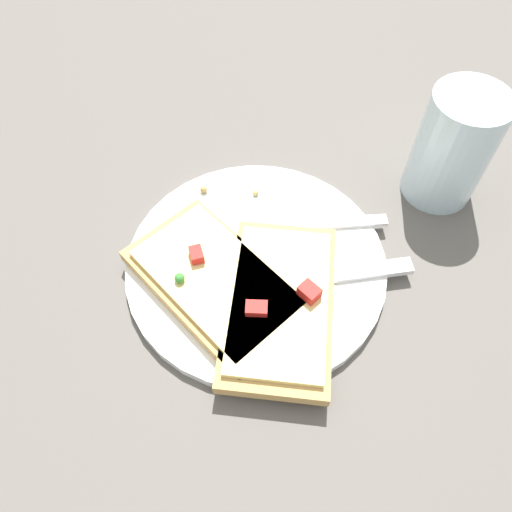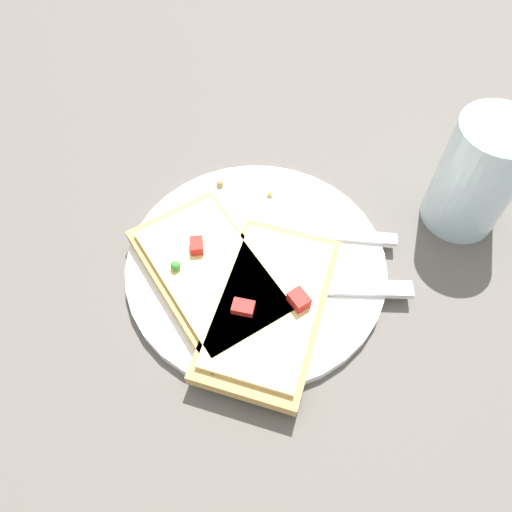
# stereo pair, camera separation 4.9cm
# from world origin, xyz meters

# --- Properties ---
(ground_plane) EXTENTS (4.00, 4.00, 0.00)m
(ground_plane) POSITION_xyz_m (0.00, 0.00, 0.00)
(ground_plane) COLOR #56514C
(plate) EXTENTS (0.26, 0.26, 0.01)m
(plate) POSITION_xyz_m (0.00, 0.00, 0.01)
(plate) COLOR white
(plate) RESTS_ON ground
(fork) EXTENTS (0.14, 0.20, 0.01)m
(fork) POSITION_xyz_m (-0.02, 0.03, 0.01)
(fork) COLOR silver
(fork) RESTS_ON plate
(knife) EXTENTS (0.11, 0.18, 0.01)m
(knife) POSITION_xyz_m (0.06, 0.04, 0.01)
(knife) COLOR silver
(knife) RESTS_ON plate
(pizza_slice_main) EXTENTS (0.18, 0.12, 0.03)m
(pizza_slice_main) POSITION_xyz_m (0.00, -0.05, 0.02)
(pizza_slice_main) COLOR tan
(pizza_slice_main) RESTS_ON plate
(pizza_slice_corner) EXTENTS (0.19, 0.19, 0.03)m
(pizza_slice_corner) POSITION_xyz_m (0.05, -0.01, 0.02)
(pizza_slice_corner) COLOR tan
(pizza_slice_corner) RESTS_ON plate
(crumb_scatter) EXTENTS (0.14, 0.10, 0.01)m
(crumb_scatter) POSITION_xyz_m (-0.02, 0.01, 0.02)
(crumb_scatter) COLOR tan
(crumb_scatter) RESTS_ON plate
(drinking_glass) EXTENTS (0.08, 0.08, 0.13)m
(drinking_glass) POSITION_xyz_m (0.04, 0.23, 0.06)
(drinking_glass) COLOR silver
(drinking_glass) RESTS_ON ground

